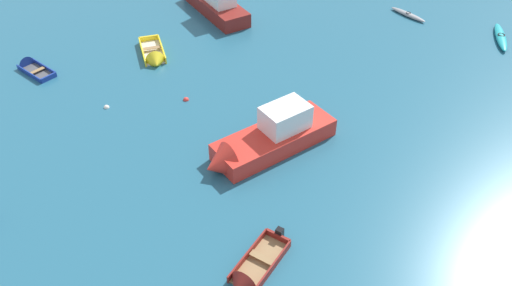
# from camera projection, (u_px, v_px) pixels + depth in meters

# --- Properties ---
(rowboat_maroon_cluster_inner) EXTENTS (2.67, 3.24, 1.07)m
(rowboat_maroon_cluster_inner) POSITION_uv_depth(u_px,v_px,m) (249.00, 275.00, 19.34)
(rowboat_maroon_cluster_inner) COLOR #99754C
(rowboat_maroon_cluster_inner) RESTS_ON ground_plane
(kayak_grey_back_row_right) EXTENTS (2.11, 2.57, 0.27)m
(kayak_grey_back_row_right) POSITION_uv_depth(u_px,v_px,m) (408.00, 14.00, 35.96)
(kayak_grey_back_row_right) COLOR gray
(kayak_grey_back_row_right) RESTS_ON ground_plane
(rowboat_yellow_outer_right) EXTENTS (2.07, 3.66, 1.16)m
(rowboat_yellow_outer_right) POSITION_uv_depth(u_px,v_px,m) (154.00, 58.00, 31.39)
(rowboat_yellow_outer_right) COLOR beige
(rowboat_yellow_outer_right) RESTS_ON ground_plane
(kayak_turquoise_near_camera) EXTENTS (1.51, 3.79, 0.36)m
(kayak_turquoise_near_camera) POSITION_uv_depth(u_px,v_px,m) (501.00, 37.00, 33.41)
(kayak_turquoise_near_camera) COLOR teal
(kayak_turquoise_near_camera) RESTS_ON ground_plane
(rowboat_deep_blue_cluster_outer) EXTENTS (2.78, 2.63, 0.96)m
(rowboat_deep_blue_cluster_outer) POSITION_uv_depth(u_px,v_px,m) (29.00, 66.00, 30.76)
(rowboat_deep_blue_cluster_outer) COLOR #4C4C51
(rowboat_deep_blue_cluster_outer) RESTS_ON ground_plane
(motor_launch_red_back_row_left) EXTENTS (6.76, 5.39, 2.49)m
(motor_launch_red_back_row_left) POSITION_uv_depth(u_px,v_px,m) (266.00, 139.00, 24.64)
(motor_launch_red_back_row_left) COLOR red
(motor_launch_red_back_row_left) RESTS_ON ground_plane
(motor_launch_maroon_far_left) EXTENTS (5.10, 7.10, 2.67)m
(motor_launch_maroon_far_left) POSITION_uv_depth(u_px,v_px,m) (213.00, 0.00, 36.26)
(motor_launch_maroon_far_left) COLOR maroon
(motor_launch_maroon_far_left) RESTS_ON ground_plane
(mooring_buoy_between_boats_right) EXTENTS (0.30, 0.30, 0.30)m
(mooring_buoy_between_boats_right) POSITION_uv_depth(u_px,v_px,m) (107.00, 108.00, 27.78)
(mooring_buoy_between_boats_right) COLOR silver
(mooring_buoy_between_boats_right) RESTS_ON ground_plane
(mooring_buoy_near_foreground) EXTENTS (0.32, 0.32, 0.32)m
(mooring_buoy_near_foreground) POSITION_uv_depth(u_px,v_px,m) (186.00, 100.00, 28.32)
(mooring_buoy_near_foreground) COLOR red
(mooring_buoy_near_foreground) RESTS_ON ground_plane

